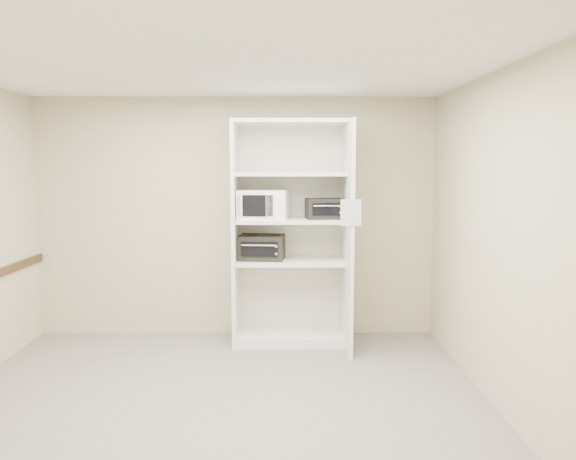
{
  "coord_description": "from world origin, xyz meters",
  "views": [
    {
      "loc": [
        0.54,
        -4.35,
        1.94
      ],
      "look_at": [
        0.59,
        1.44,
        1.27
      ],
      "focal_mm": 35.0,
      "sensor_mm": 36.0,
      "label": 1
    }
  ],
  "objects_px": {
    "shelving_unit": "(295,240)",
    "toaster_oven_upper": "(324,209)",
    "microwave": "(263,204)",
    "toaster_oven_lower": "(262,247)"
  },
  "relations": [
    {
      "from": "shelving_unit",
      "to": "microwave",
      "type": "relative_size",
      "value": 4.68
    },
    {
      "from": "microwave",
      "to": "toaster_oven_lower",
      "type": "relative_size",
      "value": 1.08
    },
    {
      "from": "shelving_unit",
      "to": "microwave",
      "type": "bearing_deg",
      "value": -172.2
    },
    {
      "from": "shelving_unit",
      "to": "toaster_oven_lower",
      "type": "xyz_separation_m",
      "value": [
        -0.36,
        0.0,
        -0.08
      ]
    },
    {
      "from": "microwave",
      "to": "shelving_unit",
      "type": "bearing_deg",
      "value": 14.14
    },
    {
      "from": "toaster_oven_upper",
      "to": "toaster_oven_lower",
      "type": "bearing_deg",
      "value": 168.98
    },
    {
      "from": "microwave",
      "to": "toaster_oven_upper",
      "type": "distance_m",
      "value": 0.66
    },
    {
      "from": "shelving_unit",
      "to": "toaster_oven_upper",
      "type": "bearing_deg",
      "value": -7.24
    },
    {
      "from": "toaster_oven_upper",
      "to": "microwave",
      "type": "bearing_deg",
      "value": 173.01
    },
    {
      "from": "microwave",
      "to": "toaster_oven_upper",
      "type": "relative_size",
      "value": 1.36
    }
  ]
}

